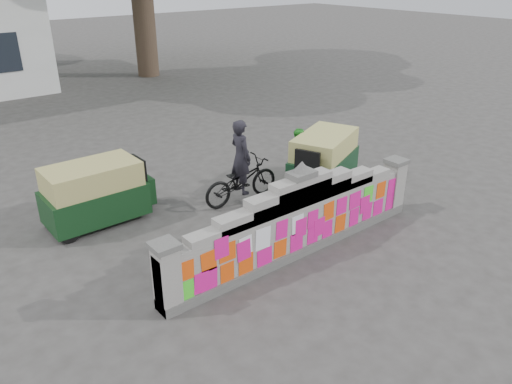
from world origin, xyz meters
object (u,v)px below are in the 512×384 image
(rickshaw_left, at_px, (97,193))
(pedestrian, at_px, (300,156))
(cyclist_bike, at_px, (241,181))
(cyclist_rider, at_px, (241,167))
(rickshaw_right, at_px, (323,160))

(rickshaw_left, bearing_deg, pedestrian, -13.00)
(cyclist_bike, distance_m, cyclist_rider, 0.38)
(rickshaw_right, bearing_deg, rickshaw_left, -40.73)
(cyclist_bike, distance_m, pedestrian, 1.96)
(pedestrian, bearing_deg, cyclist_bike, -134.73)
(cyclist_rider, xyz_separation_m, rickshaw_left, (-3.19, 1.15, -0.19))
(cyclist_rider, distance_m, rickshaw_left, 3.40)
(cyclist_rider, height_order, pedestrian, cyclist_rider)
(cyclist_bike, xyz_separation_m, cyclist_rider, (0.00, 0.00, 0.38))
(pedestrian, bearing_deg, cyclist_rider, -134.73)
(cyclist_bike, distance_m, rickshaw_left, 3.40)
(cyclist_bike, bearing_deg, rickshaw_left, 72.19)
(cyclist_bike, height_order, rickshaw_right, rickshaw_right)
(cyclist_bike, xyz_separation_m, rickshaw_left, (-3.19, 1.15, 0.19))
(pedestrian, xyz_separation_m, rickshaw_left, (-5.14, 1.17, -0.01))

